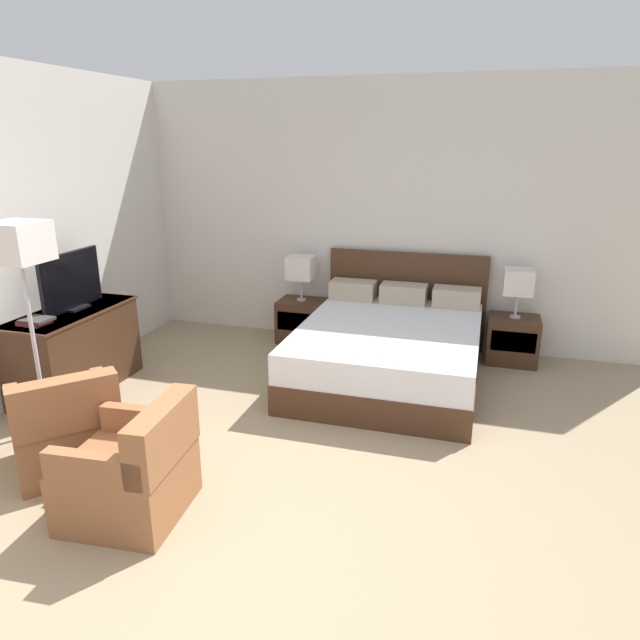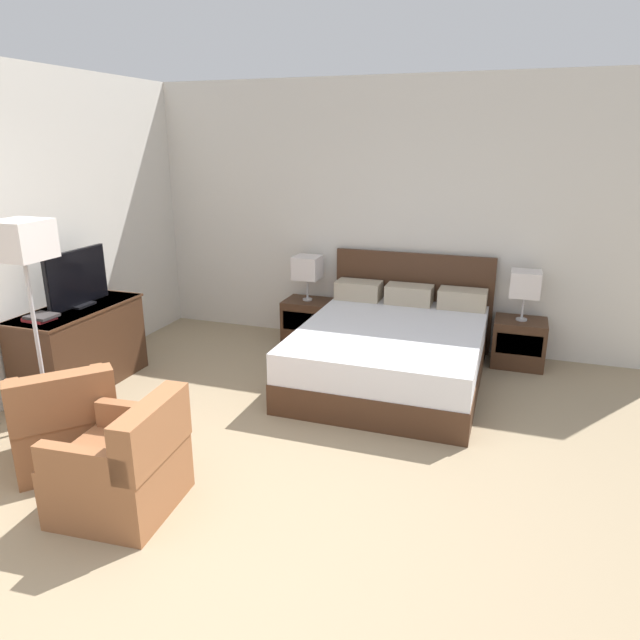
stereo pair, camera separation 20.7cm
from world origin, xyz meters
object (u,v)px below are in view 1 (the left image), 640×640
at_px(book_blue_cover, 37,320).
at_px(table_lamp_left, 301,268).
at_px(table_lamp_right, 519,282).
at_px(armchair_companion, 133,473).
at_px(tv, 71,282).
at_px(armchair_by_window, 66,430).
at_px(book_red_cover, 34,323).
at_px(nightstand_left, 302,321).
at_px(bed, 390,348).
at_px(dresser, 75,350).
at_px(floor_lamp, 20,255).
at_px(nightstand_right, 512,340).

bearing_deg(book_blue_cover, table_lamp_left, 55.93).
bearing_deg(table_lamp_right, armchair_companion, -124.57).
bearing_deg(book_blue_cover, tv, 91.83).
bearing_deg(table_lamp_right, tv, -154.93).
bearing_deg(armchair_by_window, book_red_cover, 139.23).
relative_size(nightstand_left, table_lamp_left, 1.01).
bearing_deg(armchair_companion, book_red_cover, 146.65).
relative_size(bed, table_lamp_right, 4.17).
height_order(table_lamp_left, book_blue_cover, table_lamp_left).
distance_m(bed, book_red_cover, 3.20).
relative_size(dresser, armchair_by_window, 1.31).
distance_m(table_lamp_left, dresser, 2.52).
bearing_deg(floor_lamp, table_lamp_left, 63.90).
bearing_deg(book_red_cover, table_lamp_right, 30.48).
distance_m(nightstand_right, table_lamp_right, 0.62).
relative_size(table_lamp_left, book_red_cover, 2.27).
bearing_deg(table_lamp_left, armchair_by_window, -104.09).
height_order(table_lamp_left, book_red_cover, table_lamp_left).
bearing_deg(tv, book_red_cover, -91.81).
relative_size(tv, armchair_by_window, 0.77).
bearing_deg(book_red_cover, table_lamp_left, 55.41).
height_order(table_lamp_right, armchair_companion, table_lamp_right).
height_order(nightstand_left, book_blue_cover, book_blue_cover).
xyz_separation_m(nightstand_left, tv, (-1.58, -1.83, 0.78)).
bearing_deg(book_red_cover, floor_lamp, -48.69).
height_order(book_red_cover, armchair_companion, book_red_cover).
bearing_deg(tv, bed, 20.95).
bearing_deg(floor_lamp, book_red_cover, 131.31).
height_order(dresser, book_red_cover, book_red_cover).
bearing_deg(dresser, armchair_by_window, -54.12).
relative_size(table_lamp_right, tv, 0.68).
xyz_separation_m(bed, floor_lamp, (-2.47, -1.87, 1.14)).
distance_m(nightstand_right, tv, 4.40).
relative_size(nightstand_left, floor_lamp, 0.31).
bearing_deg(floor_lamp, nightstand_right, 36.10).
bearing_deg(floor_lamp, armchair_companion, -28.79).
xyz_separation_m(book_red_cover, armchair_companion, (1.61, -1.06, -0.51)).
relative_size(table_lamp_left, dresser, 0.40).
relative_size(nightstand_right, armchair_by_window, 0.54).
distance_m(nightstand_right, floor_lamp, 4.66).
relative_size(nightstand_right, tv, 0.69).
distance_m(bed, table_lamp_left, 1.51).
bearing_deg(table_lamp_right, table_lamp_left, 180.00).
xyz_separation_m(table_lamp_left, tv, (-1.58, -1.83, 0.16)).
bearing_deg(nightstand_right, book_blue_cover, -149.34).
relative_size(table_lamp_right, armchair_by_window, 0.53).
bearing_deg(armchair_by_window, table_lamp_left, 75.91).
height_order(bed, armchair_companion, bed).
height_order(bed, nightstand_right, bed).
relative_size(nightstand_left, armchair_by_window, 0.54).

